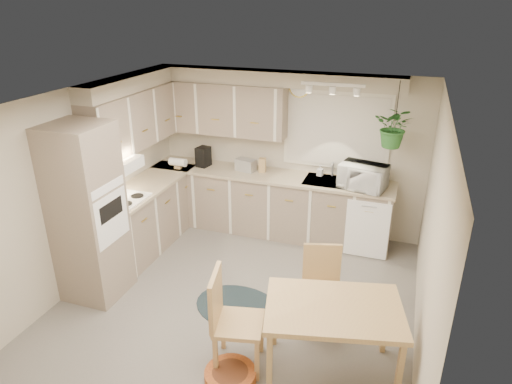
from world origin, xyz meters
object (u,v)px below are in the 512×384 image
braided_rug (239,307)px  pet_bed (230,376)px  dining_table (331,341)px  microwave (363,174)px  chair_back (322,291)px  chair_left (239,321)px

braided_rug → pet_bed: (0.32, -1.05, 0.05)m
dining_table → braided_rug: size_ratio=1.15×
pet_bed → microwave: bearing=74.8°
dining_table → pet_bed: dining_table is taller
braided_rug → pet_bed: pet_bed is taller
pet_bed → microwave: 3.18m
chair_back → microwave: microwave is taller
chair_left → microwave: microwave is taller
chair_left → pet_bed: 0.51m
pet_bed → braided_rug: bearing=107.1°
chair_left → microwave: (0.78, 2.64, 0.64)m
braided_rug → microwave: microwave is taller
chair_back → braided_rug: chair_back is taller
pet_bed → chair_left: bearing=90.0°
chair_left → chair_back: chair_left is taller
microwave → braided_rug: bearing=-109.0°
chair_back → braided_rug: (-0.96, 0.01, -0.45)m
chair_left → pet_bed: chair_left is taller
chair_left → pet_bed: bearing=-12.5°
dining_table → chair_back: 0.68m
chair_left → braided_rug: (-0.32, 0.81, -0.50)m
dining_table → pet_bed: (-0.86, -0.41, -0.33)m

